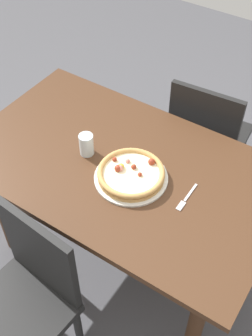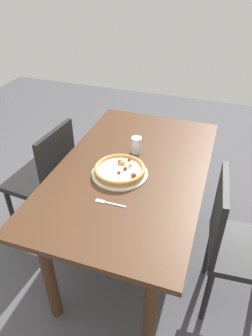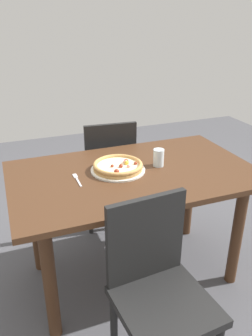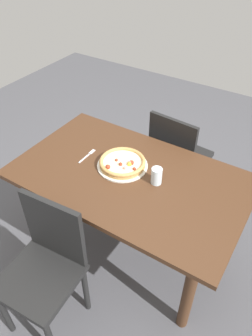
# 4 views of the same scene
# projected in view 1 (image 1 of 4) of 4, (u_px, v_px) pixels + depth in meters

# --- Properties ---
(ground_plane) EXTENTS (6.00, 6.00, 0.00)m
(ground_plane) POSITION_uv_depth(u_px,v_px,m) (122.00, 255.00, 2.47)
(ground_plane) COLOR #4C4C51
(dining_table) EXTENTS (1.43, 0.86, 0.76)m
(dining_table) POSITION_uv_depth(u_px,v_px,m) (121.00, 181.00, 2.00)
(dining_table) COLOR #472B19
(dining_table) RESTS_ON ground
(chair_near) EXTENTS (0.43, 0.43, 0.90)m
(chair_near) POSITION_uv_depth(u_px,v_px,m) (206.00, 138.00, 2.42)
(chair_near) COLOR black
(chair_near) RESTS_ON ground
(chair_far) EXTENTS (0.43, 0.43, 0.90)m
(chair_far) POSITION_uv_depth(u_px,v_px,m) (26.00, 299.00, 1.76)
(chair_far) COLOR black
(chair_far) RESTS_ON ground
(plate) EXTENTS (0.32, 0.32, 0.01)m
(plate) POSITION_uv_depth(u_px,v_px,m) (131.00, 178.00, 1.85)
(plate) COLOR silver
(plate) RESTS_ON dining_table
(pizza) EXTENTS (0.29, 0.29, 0.05)m
(pizza) POSITION_uv_depth(u_px,v_px,m) (131.00, 173.00, 1.84)
(pizza) COLOR tan
(pizza) RESTS_ON plate
(fork) EXTENTS (0.02, 0.17, 0.00)m
(fork) POSITION_uv_depth(u_px,v_px,m) (186.00, 199.00, 1.78)
(fork) COLOR silver
(fork) RESTS_ON dining_table
(drinking_glass) EXTENTS (0.07, 0.07, 0.11)m
(drinking_glass) POSITION_uv_depth(u_px,v_px,m) (86.00, 145.00, 1.93)
(drinking_glass) COLOR silver
(drinking_glass) RESTS_ON dining_table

